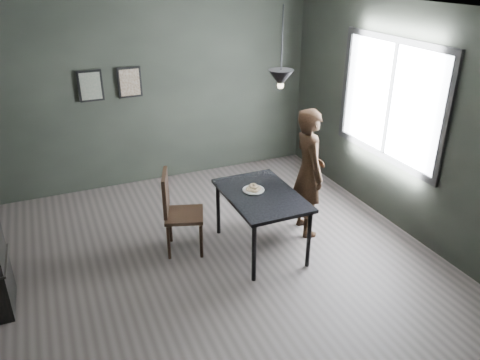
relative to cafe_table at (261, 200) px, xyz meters
name	(u,v)px	position (x,y,z in m)	size (l,w,h in m)	color
ground	(215,259)	(-0.60, 0.00, -0.67)	(5.00, 5.00, 0.00)	#383230
back_wall	(154,93)	(-0.60, 2.50, 0.73)	(5.00, 0.10, 2.80)	black
ceiling	(207,8)	(-0.60, 0.00, 2.13)	(5.00, 5.00, 0.02)	silver
window_assembly	(390,100)	(1.87, 0.20, 0.93)	(0.04, 1.96, 1.56)	white
cafe_table	(261,200)	(0.00, 0.00, 0.00)	(0.80, 1.20, 0.75)	black
white_plate	(253,190)	(-0.06, 0.10, 0.08)	(0.23, 0.23, 0.01)	silver
donut_pile	(253,188)	(-0.06, 0.10, 0.12)	(0.18, 0.18, 0.08)	beige
woman	(309,173)	(0.72, 0.16, 0.15)	(0.60, 0.39, 1.65)	black
wood_chair	(176,207)	(-0.93, 0.38, -0.09)	(0.56, 0.56, 1.02)	black
pendant_lamp	(281,78)	(0.25, 0.10, 1.38)	(0.28, 0.28, 0.86)	black
framed_print_left	(91,86)	(-1.50, 2.47, 0.93)	(0.34, 0.04, 0.44)	black
framed_print_right	(130,82)	(-0.95, 2.47, 0.93)	(0.34, 0.04, 0.44)	black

